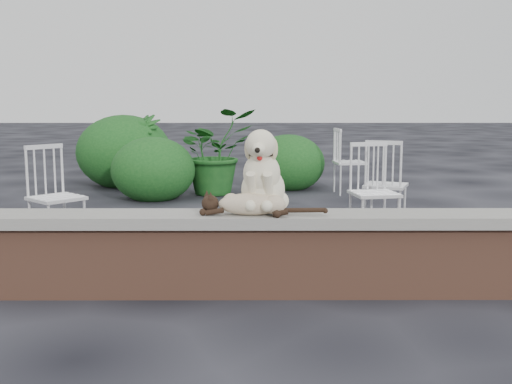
{
  "coord_description": "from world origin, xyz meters",
  "views": [
    {
      "loc": [
        -1.03,
        -4.28,
        1.38
      ],
      "look_at": [
        -1.02,
        0.2,
        0.7
      ],
      "focal_mm": 43.88,
      "sensor_mm": 36.0,
      "label": 1
    }
  ],
  "objects_px": {
    "potted_plant_b": "(141,151)",
    "potted_plant_a": "(215,152)",
    "dog": "(263,169)",
    "chair_b": "(374,192)",
    "cat": "(252,203)",
    "chair_a": "(56,196)",
    "chair_e": "(350,161)",
    "chair_c": "(386,184)"
  },
  "relations": [
    {
      "from": "potted_plant_b",
      "to": "potted_plant_a",
      "type": "bearing_deg",
      "value": -30.37
    },
    {
      "from": "chair_e",
      "to": "potted_plant_a",
      "type": "distance_m",
      "value": 1.94
    },
    {
      "from": "chair_b",
      "to": "chair_e",
      "type": "bearing_deg",
      "value": 76.21
    },
    {
      "from": "chair_b",
      "to": "chair_c",
      "type": "bearing_deg",
      "value": 58.41
    },
    {
      "from": "dog",
      "to": "potted_plant_b",
      "type": "relative_size",
      "value": 0.53
    },
    {
      "from": "potted_plant_a",
      "to": "potted_plant_b",
      "type": "bearing_deg",
      "value": 149.63
    },
    {
      "from": "dog",
      "to": "potted_plant_b",
      "type": "height_order",
      "value": "dog"
    },
    {
      "from": "chair_c",
      "to": "potted_plant_a",
      "type": "distance_m",
      "value": 3.05
    },
    {
      "from": "potted_plant_a",
      "to": "cat",
      "type": "bearing_deg",
      "value": -83.42
    },
    {
      "from": "chair_a",
      "to": "chair_e",
      "type": "bearing_deg",
      "value": -1.84
    },
    {
      "from": "cat",
      "to": "chair_b",
      "type": "relative_size",
      "value": 1.09
    },
    {
      "from": "chair_c",
      "to": "chair_e",
      "type": "bearing_deg",
      "value": -67.82
    },
    {
      "from": "cat",
      "to": "chair_a",
      "type": "height_order",
      "value": "chair_a"
    },
    {
      "from": "chair_c",
      "to": "chair_b",
      "type": "distance_m",
      "value": 0.62
    },
    {
      "from": "potted_plant_a",
      "to": "chair_c",
      "type": "bearing_deg",
      "value": -49.92
    },
    {
      "from": "cat",
      "to": "potted_plant_a",
      "type": "distance_m",
      "value": 4.73
    },
    {
      "from": "potted_plant_a",
      "to": "chair_b",
      "type": "bearing_deg",
      "value": -59.27
    },
    {
      "from": "potted_plant_a",
      "to": "potted_plant_b",
      "type": "height_order",
      "value": "potted_plant_a"
    },
    {
      "from": "chair_c",
      "to": "chair_e",
      "type": "distance_m",
      "value": 2.35
    },
    {
      "from": "dog",
      "to": "cat",
      "type": "bearing_deg",
      "value": -109.49
    },
    {
      "from": "dog",
      "to": "cat",
      "type": "height_order",
      "value": "dog"
    },
    {
      "from": "cat",
      "to": "potted_plant_b",
      "type": "xyz_separation_m",
      "value": [
        -1.73,
        5.39,
        -0.11
      ]
    },
    {
      "from": "chair_a",
      "to": "chair_e",
      "type": "distance_m",
      "value": 4.53
    },
    {
      "from": "cat",
      "to": "chair_b",
      "type": "height_order",
      "value": "chair_b"
    },
    {
      "from": "chair_a",
      "to": "potted_plant_b",
      "type": "relative_size",
      "value": 0.84
    },
    {
      "from": "chair_b",
      "to": "potted_plant_b",
      "type": "height_order",
      "value": "potted_plant_b"
    },
    {
      "from": "cat",
      "to": "chair_b",
      "type": "distance_m",
      "value": 2.16
    },
    {
      "from": "dog",
      "to": "chair_b",
      "type": "relative_size",
      "value": 0.63
    },
    {
      "from": "chair_a",
      "to": "potted_plant_a",
      "type": "xyz_separation_m",
      "value": [
        1.28,
        3.17,
        0.14
      ]
    },
    {
      "from": "cat",
      "to": "potted_plant_a",
      "type": "xyz_separation_m",
      "value": [
        -0.54,
        4.7,
        -0.05
      ]
    },
    {
      "from": "dog",
      "to": "chair_b",
      "type": "height_order",
      "value": "dog"
    },
    {
      "from": "chair_e",
      "to": "potted_plant_b",
      "type": "distance_m",
      "value": 3.2
    },
    {
      "from": "chair_c",
      "to": "chair_a",
      "type": "relative_size",
      "value": 1.0
    },
    {
      "from": "dog",
      "to": "chair_b",
      "type": "xyz_separation_m",
      "value": [
        1.11,
        1.64,
        -0.41
      ]
    },
    {
      "from": "potted_plant_a",
      "to": "potted_plant_b",
      "type": "distance_m",
      "value": 1.37
    },
    {
      "from": "chair_b",
      "to": "potted_plant_a",
      "type": "bearing_deg",
      "value": 111.01
    },
    {
      "from": "dog",
      "to": "cat",
      "type": "relative_size",
      "value": 0.58
    },
    {
      "from": "potted_plant_a",
      "to": "dog",
      "type": "bearing_deg",
      "value": -82.21
    },
    {
      "from": "dog",
      "to": "potted_plant_b",
      "type": "distance_m",
      "value": 5.55
    },
    {
      "from": "chair_b",
      "to": "potted_plant_b",
      "type": "bearing_deg",
      "value": 119.25
    },
    {
      "from": "dog",
      "to": "chair_a",
      "type": "relative_size",
      "value": 0.63
    },
    {
      "from": "dog",
      "to": "potted_plant_b",
      "type": "xyz_separation_m",
      "value": [
        -1.81,
        5.24,
        -0.32
      ]
    }
  ]
}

